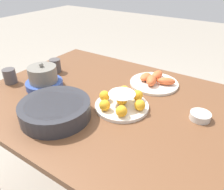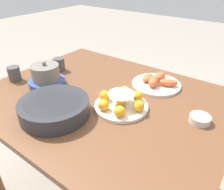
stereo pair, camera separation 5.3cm
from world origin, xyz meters
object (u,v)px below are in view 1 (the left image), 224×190
at_px(dining_table, 103,112).
at_px(seafood_platter, 154,81).
at_px(cake_plate, 122,102).
at_px(cup_far, 10,76).
at_px(warming_pot, 44,78).
at_px(sauce_bowl, 200,116).
at_px(serving_bowl, 55,109).
at_px(cup_near, 55,66).

bearing_deg(dining_table, seafood_platter, -120.73).
xyz_separation_m(cake_plate, seafood_platter, (-0.03, -0.31, -0.01)).
bearing_deg(cup_far, seafood_platter, -147.88).
bearing_deg(dining_table, warming_pot, 15.78).
bearing_deg(sauce_bowl, warming_pot, 12.23).
bearing_deg(serving_bowl, cake_plate, -132.38).
bearing_deg(cup_far, dining_table, -162.99).
bearing_deg(cup_near, warming_pot, 118.73).
xyz_separation_m(dining_table, cake_plate, (-0.13, 0.03, 0.13)).
relative_size(seafood_platter, cup_near, 3.27).
bearing_deg(cup_far, cake_plate, -168.78).
height_order(cake_plate, seafood_platter, cake_plate).
relative_size(serving_bowl, warming_pot, 1.55).
distance_m(cake_plate, seafood_platter, 0.31).
bearing_deg(cup_far, sauce_bowl, -166.36).
bearing_deg(seafood_platter, cup_near, 17.48).
distance_m(dining_table, warming_pot, 0.38).
height_order(dining_table, sauce_bowl, sauce_bowl).
xyz_separation_m(dining_table, serving_bowl, (0.08, 0.26, 0.14)).
bearing_deg(cake_plate, seafood_platter, -95.86).
height_order(cup_near, warming_pot, warming_pot).
distance_m(serving_bowl, seafood_platter, 0.59).
bearing_deg(cake_plate, serving_bowl, 47.62).
bearing_deg(cup_near, cake_plate, 168.05).
bearing_deg(dining_table, cup_near, -11.52).
xyz_separation_m(cup_far, warming_pot, (-0.21, -0.07, 0.01)).
bearing_deg(cup_far, cup_near, -112.54).
xyz_separation_m(serving_bowl, cup_near, (0.36, -0.35, 0.00)).
bearing_deg(warming_pot, cup_near, -61.27).
xyz_separation_m(dining_table, seafood_platter, (-0.16, -0.28, 0.12)).
xyz_separation_m(cake_plate, serving_bowl, (0.21, 0.23, 0.01)).
bearing_deg(warming_pot, serving_bowl, 147.47).
bearing_deg(dining_table, cake_plate, 166.67).
bearing_deg(seafood_platter, serving_bowl, 65.92).
xyz_separation_m(serving_bowl, seafood_platter, (-0.24, -0.54, -0.02)).
bearing_deg(dining_table, sauce_bowl, -170.34).
relative_size(cake_plate, cup_near, 3.08).
distance_m(serving_bowl, sauce_bowl, 0.64).
bearing_deg(seafood_platter, cake_plate, 84.14).
bearing_deg(cup_near, serving_bowl, 135.90).
height_order(dining_table, serving_bowl, serving_bowl).
relative_size(dining_table, cup_far, 14.72).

